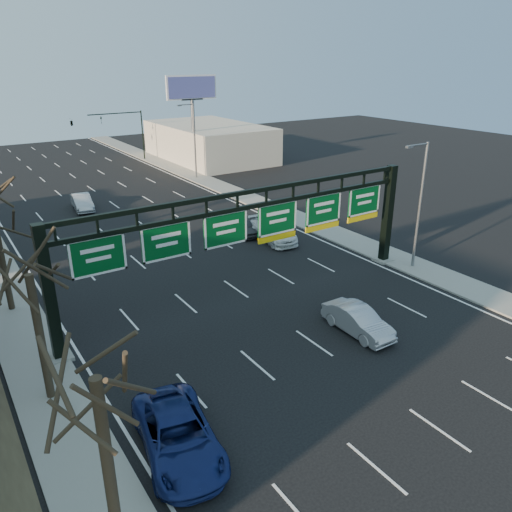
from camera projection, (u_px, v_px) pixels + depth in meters
ground at (339, 361)px, 25.16m from camera, size 160.00×160.00×0.00m
sidewalk_right at (296, 217)px, 47.16m from camera, size 3.00×120.00×0.12m
lane_markings at (172, 244)px, 40.60m from camera, size 21.60×120.00×0.01m
sign_gantry at (254, 230)px, 29.69m from camera, size 24.60×1.20×7.20m
building_right_distant at (209, 142)px, 73.10m from camera, size 12.00×20.00×5.00m
tree_near at (90, 344)px, 12.69m from camera, size 3.60×3.60×8.86m
tree_gantry at (24, 251)px, 19.78m from camera, size 3.60×3.60×8.48m
streetlight_near at (419, 200)px, 34.30m from camera, size 2.15×0.22×9.00m
streetlight_far at (194, 137)px, 60.54m from camera, size 2.15×0.22×9.00m
billboard_right at (192, 99)px, 64.20m from camera, size 7.00×0.50×12.00m
traffic_signal_mast at (99, 124)px, 68.48m from camera, size 10.16×0.54×7.00m
car_blue_suv at (178, 435)px, 19.07m from camera, size 3.69×6.23×1.62m
car_silver_sedan at (358, 320)px, 27.47m from camera, size 1.64×4.52×1.48m
car_white_wagon at (273, 231)px, 41.22m from camera, size 2.71×5.65×1.59m
car_grey_far at (243, 226)px, 42.66m from camera, size 1.71×4.13×1.40m
car_silver_distant at (82, 202)px, 49.41m from camera, size 2.15×4.84×1.55m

